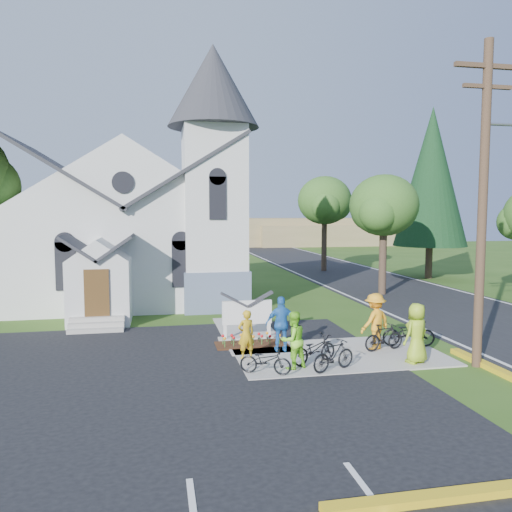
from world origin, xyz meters
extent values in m
plane|color=#305217|center=(0.00, 0.00, 0.00)|extent=(120.00, 120.00, 0.00)
cube|color=black|center=(-7.00, -2.00, 0.01)|extent=(20.00, 16.00, 0.02)
cube|color=black|center=(10.00, 15.00, 0.01)|extent=(8.00, 90.00, 0.02)
cube|color=#A19D92|center=(1.50, 0.50, 0.03)|extent=(7.00, 4.00, 0.05)
cube|color=silver|center=(-6.00, 13.00, 2.50)|extent=(11.00, 9.00, 5.00)
cube|color=slate|center=(-1.70, 9.70, 1.00)|extent=(3.20, 3.20, 2.00)
cube|color=silver|center=(-1.70, 9.70, 4.50)|extent=(3.00, 3.00, 9.00)
cone|color=#2A2A2F|center=(-1.70, 9.70, 11.00)|extent=(4.50, 4.50, 4.00)
cube|color=silver|center=(-7.00, 7.30, 1.40)|extent=(2.60, 2.40, 2.80)
cube|color=#4F3316|center=(-7.00, 6.07, 1.50)|extent=(1.00, 0.10, 2.00)
cube|color=#A19D92|center=(-1.20, 3.20, 0.05)|extent=(2.20, 0.40, 0.10)
cube|color=white|center=(-2.05, 3.20, 0.55)|extent=(0.12, 0.12, 1.00)
cube|color=white|center=(-0.35, 3.20, 0.55)|extent=(0.12, 0.12, 1.00)
cube|color=white|center=(-1.20, 3.20, 1.05)|extent=(1.90, 0.14, 0.90)
cube|color=#3A210F|center=(-1.20, 2.30, 0.04)|extent=(2.60, 1.10, 0.07)
cylinder|color=#432E21|center=(5.30, -1.50, 5.00)|extent=(0.28, 0.28, 10.00)
cube|color=#432E21|center=(5.30, -1.50, 9.20)|extent=(2.20, 0.14, 0.14)
cube|color=#432E21|center=(5.30, -1.50, 8.60)|extent=(1.60, 0.12, 0.12)
cylinder|color=#33251C|center=(8.50, 12.00, 2.02)|extent=(0.44, 0.44, 4.05)
ellipsoid|color=#335D1F|center=(8.50, 12.00, 5.25)|extent=(4.00, 4.00, 3.60)
cylinder|color=#33251C|center=(9.00, 24.00, 2.25)|extent=(0.44, 0.44, 4.50)
ellipsoid|color=#335D1F|center=(9.00, 24.00, 5.82)|extent=(4.40, 4.40, 3.96)
cylinder|color=#33251C|center=(15.00, 18.00, 1.20)|extent=(0.50, 0.50, 2.40)
cone|color=black|center=(15.00, 18.00, 7.40)|extent=(5.20, 5.20, 10.00)
cube|color=olive|center=(6.00, 56.00, 2.00)|extent=(60.00, 8.00, 4.00)
cube|color=olive|center=(-10.00, 58.00, 2.80)|extent=(30.00, 6.00, 5.60)
cube|color=olive|center=(22.00, 54.00, 1.50)|extent=(25.00, 6.00, 3.00)
imported|color=#C09416|center=(-1.70, 0.58, 0.86)|extent=(0.67, 0.53, 1.61)
imported|color=black|center=(-1.41, -1.09, 0.46)|extent=(1.64, 1.13, 0.82)
imported|color=#80E02A|center=(-0.47, -0.71, 0.93)|extent=(1.04, 0.93, 1.77)
imported|color=black|center=(0.67, -1.20, 0.53)|extent=(1.64, 1.02, 0.96)
imported|color=blue|center=(-0.34, 1.22, 1.00)|extent=(1.16, 0.59, 1.91)
imported|color=black|center=(0.34, -0.35, 0.50)|extent=(1.81, 1.23, 0.90)
imported|color=#FCA11C|center=(2.93, 0.83, 1.04)|extent=(1.46, 1.19, 1.97)
imported|color=black|center=(3.16, 0.59, 0.52)|extent=(1.62, 0.74, 0.94)
imported|color=#9ABF23|center=(3.53, -0.93, 1.01)|extent=(1.10, 0.92, 1.92)
imported|color=black|center=(4.27, 0.92, 0.54)|extent=(1.95, 1.06, 0.97)
camera|label=1|loc=(-4.49, -15.20, 4.83)|focal=35.00mm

